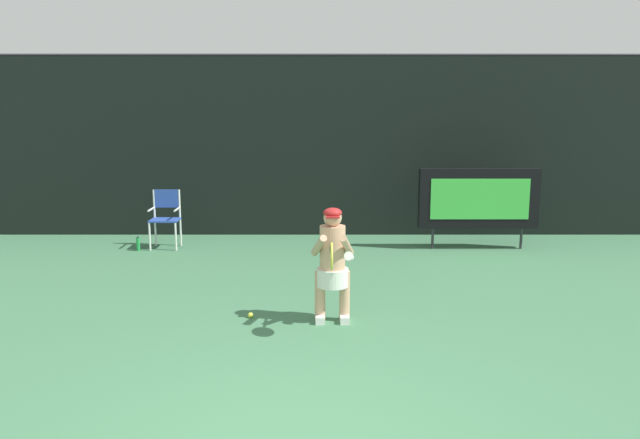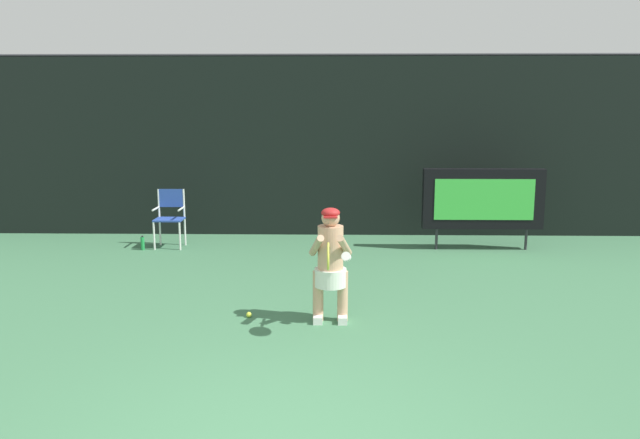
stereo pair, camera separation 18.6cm
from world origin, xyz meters
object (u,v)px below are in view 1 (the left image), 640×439
tennis_player (333,261)px  tennis_racket (332,256)px  umpire_chair (166,215)px  scoreboard (479,198)px  water_bottle (138,244)px  tennis_ball_loose (251,315)px

tennis_player → tennis_racket: size_ratio=2.34×
umpire_chair → tennis_player: (3.04, -4.11, 0.13)m
scoreboard → water_bottle: size_ratio=8.30×
water_bottle → umpire_chair: bearing=32.5°
tennis_player → scoreboard: bearing=55.2°
water_bottle → tennis_player: (3.49, -3.82, 0.63)m
tennis_ball_loose → tennis_racket: bearing=-34.4°
tennis_racket → water_bottle: bearing=132.7°
water_bottle → tennis_racket: tennis_racket is taller
umpire_chair → tennis_ball_loose: 4.52m
tennis_ball_loose → scoreboard: bearing=45.7°
umpire_chair → scoreboard: bearing=-1.1°
water_bottle → tennis_racket: (3.47, -4.39, 0.84)m
umpire_chair → water_bottle: size_ratio=4.08×
water_bottle → tennis_player: 5.21m
scoreboard → tennis_player: size_ratio=1.56×
scoreboard → tennis_racket: 5.35m
scoreboard → umpire_chair: scoreboard is taller
umpire_chair → tennis_player: bearing=-53.5°
scoreboard → tennis_player: 4.86m
scoreboard → umpire_chair: bearing=178.9°
tennis_player → tennis_racket: tennis_player is taller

